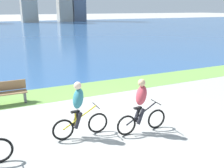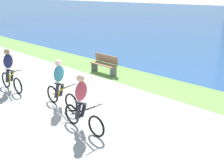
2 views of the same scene
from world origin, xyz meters
TOP-DOWN VIEW (x-y plane):
  - ground_plane at (0.00, 0.00)m, footprint 300.00×300.00m
  - grass_strip_bayside at (0.00, 3.14)m, footprint 120.00×2.07m
  - bay_water_surface at (0.00, 37.90)m, footprint 300.00×67.45m
  - cyclist_lead at (0.31, -1.61)m, footprint 1.69×0.52m
  - cyclist_trailing at (-1.45, -1.09)m, footprint 1.70×0.52m
  - bench_near_path at (-3.15, 2.71)m, footprint 1.50×0.47m

SIDE VIEW (x-z plane):
  - ground_plane at x=0.00m, z-range 0.00..0.00m
  - bay_water_surface at x=0.00m, z-range 0.00..0.00m
  - grass_strip_bayside at x=0.00m, z-range 0.00..0.01m
  - bench_near_path at x=-3.15m, z-range 0.00..0.90m
  - cyclist_lead at x=0.31m, z-range 0.00..1.67m
  - cyclist_trailing at x=-1.45m, z-range 0.00..1.67m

